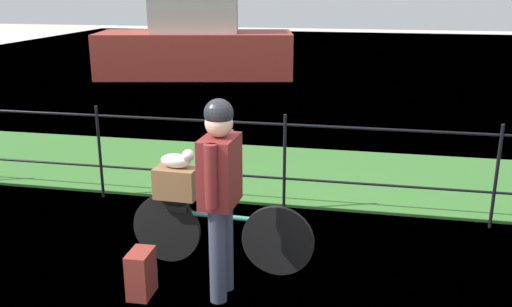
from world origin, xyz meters
name	(u,v)px	position (x,y,z in m)	size (l,w,h in m)	color
ground_plane	(246,305)	(0.00, 0.00, 0.00)	(60.00, 60.00, 0.00)	beige
grass_strip	(298,173)	(0.00, 3.33, 0.01)	(27.00, 2.40, 0.03)	#38702D
harbor_water	(339,73)	(0.00, 12.74, 0.00)	(30.00, 30.00, 0.00)	#60849E
iron_fence	(285,156)	(0.00, 2.01, 0.67)	(18.04, 0.04, 1.15)	black
bicycle_main	(219,232)	(-0.38, 0.58, 0.35)	(1.72, 0.18, 0.66)	black
wooden_crate	(177,182)	(-0.77, 0.60, 0.80)	(0.38, 0.24, 0.28)	brown
terrier_dog	(178,160)	(-0.75, 0.60, 1.02)	(0.32, 0.15, 0.18)	silver
cyclist_person	(220,183)	(-0.24, 0.12, 1.00)	(0.28, 0.54, 1.68)	#383D51
backpack_on_paving	(141,273)	(-0.89, -0.02, 0.20)	(0.28, 0.18, 0.40)	maroon
moored_boat_mid	(195,42)	(-3.98, 11.37, 0.97)	(5.71, 3.14, 4.25)	#9E3328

